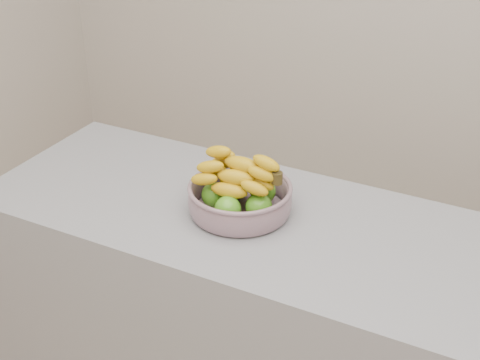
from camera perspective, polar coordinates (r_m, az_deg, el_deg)
The scene contains 1 object.
fruit_bowl at distance 1.80m, azimuth -0.01°, elevation -1.28°, with size 0.28×0.28×0.17m.
Camera 1 is at (0.44, -0.84, 1.87)m, focal length 50.00 mm.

